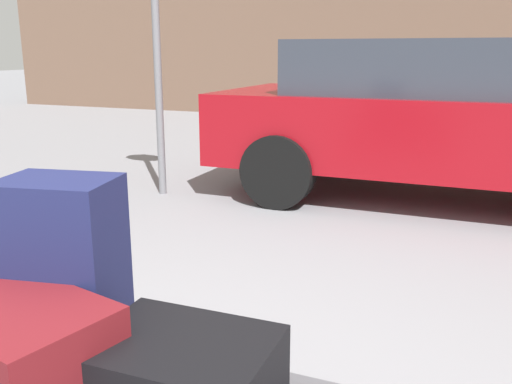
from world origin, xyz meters
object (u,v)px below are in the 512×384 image
suitcase_black_front_left (182,379)px  duffel_bag_maroon_stacked_top (11,353)px  suitcase_navy_center (64,271)px  no_parking_sign (156,25)px  parked_car (454,116)px

suitcase_black_front_left → duffel_bag_maroon_stacked_top: bearing=-164.8°
suitcase_black_front_left → suitcase_navy_center: 0.55m
suitcase_black_front_left → no_parking_sign: (-2.11, 3.26, 1.09)m
suitcase_navy_center → parked_car: bearing=65.4°
duffel_bag_maroon_stacked_top → suitcase_navy_center: 0.30m
duffel_bag_maroon_stacked_top → suitcase_navy_center: suitcase_navy_center is taller
suitcase_black_front_left → suitcase_navy_center: size_ratio=0.82×
duffel_bag_maroon_stacked_top → no_parking_sign: size_ratio=0.24×
duffel_bag_maroon_stacked_top → no_parking_sign: 3.92m
suitcase_black_front_left → no_parking_sign: 4.04m
parked_car → no_parking_sign: bearing=-161.7°
suitcase_navy_center → no_parking_sign: bearing=105.7°
parked_car → no_parking_sign: no_parking_sign is taller
parked_car → no_parking_sign: 2.78m
suitcase_black_front_left → parked_car: bearing=83.0°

